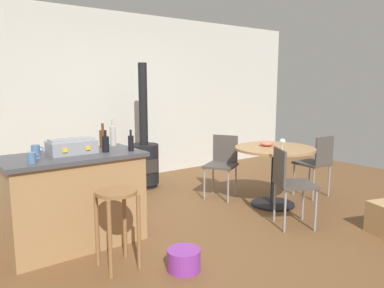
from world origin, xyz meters
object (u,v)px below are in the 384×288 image
at_px(folding_chair_far, 222,161).
at_px(bottle_3, 106,144).
at_px(kitchen_island, 75,199).
at_px(wood_stove, 144,157).
at_px(folding_chair_left, 289,180).
at_px(bottle_1, 113,135).
at_px(bottle_2, 131,143).
at_px(toolbox, 72,146).
at_px(wooden_stool, 117,211).
at_px(dining_table, 274,161).
at_px(serving_bowl, 267,143).
at_px(wine_glass, 283,142).
at_px(folding_chair_near, 316,161).
at_px(plastic_bucket, 184,260).
at_px(bottle_0, 103,138).
at_px(cup_1, 32,158).
at_px(cup_0, 36,150).

relative_size(folding_chair_far, bottle_3, 3.91).
height_order(kitchen_island, wood_stove, wood_stove).
distance_m(folding_chair_left, bottle_1, 2.00).
height_order(folding_chair_left, bottle_2, bottle_2).
height_order(folding_chair_far, toolbox, toolbox).
xyz_separation_m(wooden_stool, dining_table, (2.37, 0.33, 0.08)).
bearing_deg(folding_chair_far, wood_stove, 119.64).
bearing_deg(serving_bowl, wooden_stool, -168.79).
bearing_deg(toolbox, wine_glass, -13.91).
xyz_separation_m(folding_chair_near, plastic_bucket, (-2.70, -0.60, -0.42)).
xyz_separation_m(bottle_0, bottle_2, (0.14, -0.37, -0.02)).
distance_m(wooden_stool, dining_table, 2.39).
xyz_separation_m(wood_stove, bottle_1, (-1.03, -1.16, 0.54)).
bearing_deg(cup_1, bottle_2, 1.77).
height_order(kitchen_island, bottle_0, bottle_0).
bearing_deg(dining_table, cup_1, 176.86).
xyz_separation_m(bottle_2, cup_1, (-0.95, -0.03, -0.04)).
xyz_separation_m(folding_chair_left, bottle_3, (-1.75, 0.88, 0.47)).
height_order(cup_1, plastic_bucket, cup_1).
xyz_separation_m(bottle_0, plastic_bucket, (0.14, -1.27, -0.91)).
relative_size(kitchen_island, wooden_stool, 1.90).
distance_m(folding_chair_left, bottle_3, 2.01).
xyz_separation_m(folding_chair_far, bottle_0, (-1.79, -0.11, 0.49)).
bearing_deg(bottle_2, wine_glass, -11.47).
distance_m(bottle_2, bottle_3, 0.25).
height_order(toolbox, bottle_1, bottle_1).
height_order(wood_stove, plastic_bucket, wood_stove).
bearing_deg(wood_stove, plastic_bucket, -112.46).
bearing_deg(kitchen_island, bottle_3, -15.06).
bearing_deg(serving_bowl, bottle_1, 166.48).
distance_m(folding_chair_near, bottle_1, 2.85).
height_order(wooden_stool, cup_0, cup_0).
relative_size(wood_stove, toolbox, 4.29).
height_order(wood_stove, cup_0, wood_stove).
height_order(folding_chair_far, bottle_3, bottle_3).
bearing_deg(folding_chair_far, dining_table, -66.06).
xyz_separation_m(dining_table, bottle_2, (-1.95, 0.19, 0.40)).
bearing_deg(bottle_3, bottle_2, -22.12).
bearing_deg(folding_chair_left, bottle_3, 153.32).
relative_size(folding_chair_left, toolbox, 2.00).
relative_size(bottle_1, cup_0, 2.49).
relative_size(folding_chair_far, bottle_1, 2.98).
xyz_separation_m(folding_chair_near, folding_chair_left, (-1.19, -0.49, 0.01)).
height_order(kitchen_island, cup_0, cup_0).
height_order(wooden_stool, cup_1, cup_1).
bearing_deg(bottle_2, cup_1, -178.23).
distance_m(wooden_stool, wood_stove, 2.55).
relative_size(bottle_3, cup_0, 1.90).
height_order(kitchen_island, wooden_stool, kitchen_island).
relative_size(dining_table, cup_0, 8.80).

